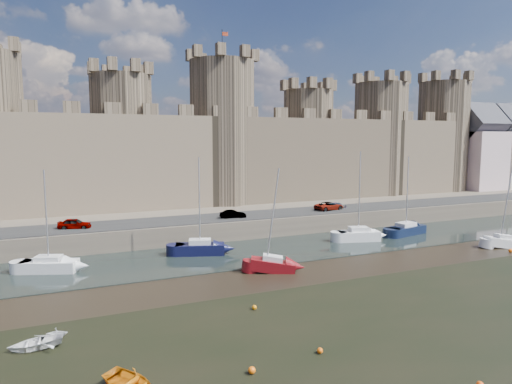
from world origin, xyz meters
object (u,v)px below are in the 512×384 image
Objects in this scene: car_3 at (329,206)px; sailboat_2 at (358,235)px; sailboat_0 at (49,265)px; sailboat_1 at (200,248)px; car_0 at (75,224)px; car_1 at (233,214)px; sailboat_4 at (273,264)px; car_2 at (337,206)px; sailboat_5 at (504,241)px; sailboat_3 at (406,229)px.

car_3 is 10.10m from sailboat_2.
sailboat_1 is (15.56, 0.57, 0.06)m from sailboat_0.
car_0 reaches higher than car_1.
sailboat_2 reaches higher than car_1.
car_3 is at bearing 34.29° from sailboat_0.
sailboat_4 reaches higher than car_0.
sailboat_0 is 0.98× the size of sailboat_4.
car_2 is 0.36× the size of sailboat_4.
car_2 is 22.81m from sailboat_5.
sailboat_0 is (-37.88, -8.76, -2.35)m from car_3.
sailboat_5 reaches higher than car_2.
sailboat_2 is at bearing 162.12° from sailboat_5.
car_1 is at bearing 147.29° from sailboat_3.
sailboat_2 reaches higher than car_0.
car_1 is at bearing 162.67° from sailboat_5.
car_1 is 16.53m from sailboat_2.
car_2 is (17.24, 1.35, -0.03)m from car_1.
sailboat_3 reaches higher than sailboat_5.
car_0 is 34.79m from sailboat_2.
sailboat_2 is at bearing 50.55° from sailboat_4.
sailboat_4 is 30.20m from sailboat_5.
car_1 is at bearing 162.24° from sailboat_2.
sailboat_2 is 17.23m from sailboat_5.
sailboat_2 is at bearing 19.80° from sailboat_0.
sailboat_5 is at bearing 20.92° from sailboat_4.
sailboat_4 is at bearing -172.98° from sailboat_3.
sailboat_4 reaches higher than car_3.
car_3 is at bearing 94.90° from sailboat_2.
car_0 is 15.38m from sailboat_1.
car_2 is 11.05m from sailboat_3.
sailboat_2 is 1.18× the size of sailboat_5.
sailboat_0 reaches higher than sailboat_5.
car_3 is 0.45× the size of sailboat_4.
car_1 is 0.36× the size of sailboat_5.
car_0 is 0.33× the size of sailboat_2.
sailboat_2 is (-3.51, -10.30, -2.15)m from car_2.
sailboat_1 is at bearing -168.85° from sailboat_2.
car_2 is 0.38× the size of sailboat_5.
car_3 is 0.46× the size of sailboat_0.
sailboat_4 is at bearing -117.55° from car_0.
sailboat_3 reaches higher than sailboat_0.
sailboat_2 is (13.73, -8.95, -2.18)m from car_1.
car_1 is 0.34× the size of sailboat_0.
sailboat_2 is 17.65m from sailboat_4.
sailboat_1 reaches higher than car_1.
car_1 reaches higher than car_2.
sailboat_1 is at bearing 100.43° from car_3.
sailboat_3 is (44.37, -0.35, 0.02)m from sailboat_0.
sailboat_4 is at bearing -138.83° from sailboat_2.
sailboat_2 reaches higher than sailboat_0.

